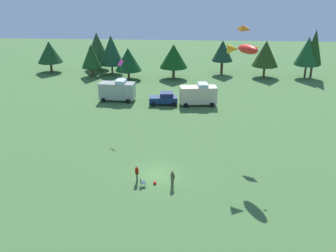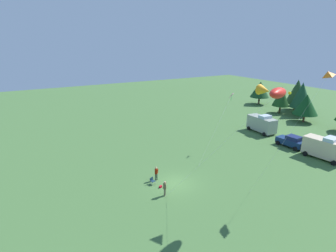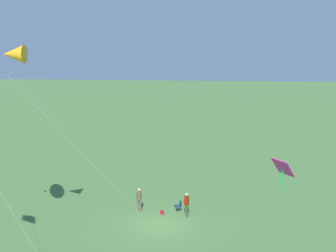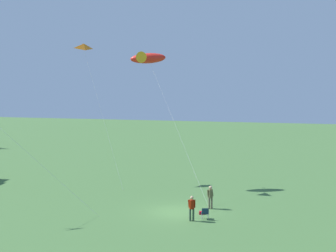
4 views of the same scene
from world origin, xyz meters
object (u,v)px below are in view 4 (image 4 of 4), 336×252
person_kite_flyer (210,195)px  kite_delta_orange (84,46)px  kite_large_fish (147,58)px  folding_chair (205,213)px  person_spectator (192,206)px  backpack_on_grass (201,213)px

person_kite_flyer → kite_delta_orange: bearing=19.8°
kite_delta_orange → kite_large_fish: bearing=-94.6°
kite_large_fish → folding_chair: bearing=-143.2°
person_spectator → kite_large_fish: size_ratio=0.14×
folding_chair → person_spectator: 1.14m
folding_chair → backpack_on_grass: folding_chair is taller
folding_chair → kite_delta_orange: size_ratio=0.06×
person_spectator → backpack_on_grass: person_spectator is taller
folding_chair → kite_delta_orange: (10.10, 13.61, 12.42)m
folding_chair → person_spectator: bearing=109.8°
person_kite_flyer → kite_large_fish: (6.73, 7.07, 10.66)m
person_kite_flyer → backpack_on_grass: bearing=125.5°
person_kite_flyer → backpack_on_grass: person_kite_flyer is taller
person_spectator → kite_large_fish: (10.16, 6.35, 10.66)m
folding_chair → kite_large_fish: size_ratio=0.07×
person_spectator → kite_delta_orange: 20.47m
person_spectator → kite_large_fish: kite_large_fish is taller
kite_large_fish → backpack_on_grass: bearing=-141.5°
person_spectator → kite_delta_orange: (10.68, 12.79, 11.89)m
kite_large_fish → kite_delta_orange: size_ratio=0.92×
folding_chair → kite_delta_orange: kite_delta_orange is taller
person_spectator → kite_large_fish: 16.04m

